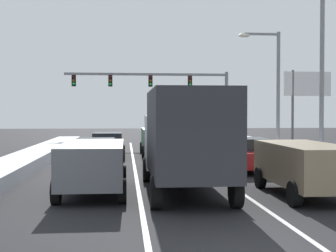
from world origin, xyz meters
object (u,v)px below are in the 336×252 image
(suv_gray_left_lane_nearest, at_px, (93,163))
(roadside_sign_right, at_px, (307,93))
(sedan_charcoal_right_lane_third, at_px, (216,145))
(street_lamp_right_near, at_px, (315,62))
(sedan_red_right_lane_second, at_px, (247,154))
(box_truck_center_lane_nearest, at_px, (185,136))
(suv_tan_right_lane_nearest, at_px, (305,164))
(traffic_light_gantry, at_px, (166,87))
(suv_black_center_lane_second, at_px, (174,147))
(suv_green_center_lane_third, at_px, (158,139))
(street_lamp_right_mid, at_px, (272,81))
(sedan_maroon_left_lane_third, at_px, (108,145))
(sedan_white_left_lane_second, at_px, (96,155))

(suv_gray_left_lane_nearest, bearing_deg, roadside_sign_right, 48.78)
(sedan_charcoal_right_lane_third, bearing_deg, street_lamp_right_near, -50.37)
(suv_gray_left_lane_nearest, distance_m, roadside_sign_right, 20.17)
(sedan_red_right_lane_second, distance_m, box_truck_center_lane_nearest, 7.01)
(suv_tan_right_lane_nearest, relative_size, roadside_sign_right, 0.89)
(traffic_light_gantry, bearing_deg, suv_black_center_lane_second, -93.66)
(suv_black_center_lane_second, height_order, street_lamp_right_near, street_lamp_right_near)
(sedan_charcoal_right_lane_third, xyz_separation_m, box_truck_center_lane_nearest, (-3.40, -12.32, 1.14))
(suv_tan_right_lane_nearest, distance_m, suv_green_center_lane_third, 15.24)
(sedan_red_right_lane_second, distance_m, street_lamp_right_mid, 9.59)
(sedan_red_right_lane_second, bearing_deg, sedan_maroon_left_lane_third, 135.47)
(suv_tan_right_lane_nearest, xyz_separation_m, roadside_sign_right, (6.39, 16.00, 3.00))
(sedan_maroon_left_lane_third, bearing_deg, roadside_sign_right, 12.32)
(traffic_light_gantry, relative_size, street_lamp_right_mid, 1.80)
(sedan_maroon_left_lane_third, height_order, traffic_light_gantry, traffic_light_gantry)
(suv_gray_left_lane_nearest, distance_m, sedan_white_left_lane_second, 5.79)
(suv_gray_left_lane_nearest, xyz_separation_m, sedan_maroon_left_lane_third, (0.03, 12.14, -0.25))
(suv_gray_left_lane_nearest, bearing_deg, sedan_maroon_left_lane_third, 89.88)
(suv_black_center_lane_second, relative_size, sedan_maroon_left_lane_third, 1.09)
(suv_gray_left_lane_nearest, xyz_separation_m, street_lamp_right_near, (10.45, 7.19, 4.18))
(suv_gray_left_lane_nearest, height_order, sedan_white_left_lane_second, suv_gray_left_lane_nearest)
(sedan_red_right_lane_second, bearing_deg, sedan_white_left_lane_second, 179.04)
(sedan_red_right_lane_second, bearing_deg, sedan_charcoal_right_lane_third, 91.94)
(suv_tan_right_lane_nearest, xyz_separation_m, box_truck_center_lane_nearest, (-3.76, 0.75, 0.88))
(suv_tan_right_lane_nearest, height_order, sedan_maroon_left_lane_third, suv_tan_right_lane_nearest)
(sedan_red_right_lane_second, relative_size, suv_black_center_lane_second, 0.92)
(suv_gray_left_lane_nearest, distance_m, street_lamp_right_mid, 17.45)
(sedan_charcoal_right_lane_third, relative_size, suv_green_center_lane_third, 0.92)
(suv_black_center_lane_second, bearing_deg, suv_tan_right_lane_nearest, -67.82)
(sedan_charcoal_right_lane_third, bearing_deg, roadside_sign_right, 23.40)
(suv_gray_left_lane_nearest, relative_size, traffic_light_gantry, 0.35)
(sedan_white_left_lane_second, relative_size, sedan_maroon_left_lane_third, 1.00)
(suv_tan_right_lane_nearest, height_order, sedan_charcoal_right_lane_third, suv_tan_right_lane_nearest)
(traffic_light_gantry, bearing_deg, suv_green_center_lane_third, -97.36)
(suv_gray_left_lane_nearest, height_order, street_lamp_right_mid, street_lamp_right_mid)
(box_truck_center_lane_nearest, height_order, roadside_sign_right, roadside_sign_right)
(box_truck_center_lane_nearest, bearing_deg, sedan_white_left_lane_second, 118.51)
(box_truck_center_lane_nearest, relative_size, street_lamp_right_mid, 0.93)
(traffic_light_gantry, xyz_separation_m, street_lamp_right_near, (5.94, -17.59, 0.31))
(sedan_red_right_lane_second, relative_size, street_lamp_right_mid, 0.58)
(suv_black_center_lane_second, relative_size, sedan_white_left_lane_second, 1.09)
(suv_tan_right_lane_nearest, height_order, street_lamp_right_near, street_lamp_right_near)
(sedan_charcoal_right_lane_third, height_order, suv_gray_left_lane_nearest, suv_gray_left_lane_nearest)
(suv_black_center_lane_second, relative_size, street_lamp_right_mid, 0.63)
(suv_tan_right_lane_nearest, bearing_deg, street_lamp_right_mid, 76.29)
(suv_tan_right_lane_nearest, xyz_separation_m, traffic_light_gantry, (-2.25, 25.77, 3.87))
(sedan_red_right_lane_second, bearing_deg, suv_gray_left_lane_nearest, -139.44)
(suv_gray_left_lane_nearest, bearing_deg, traffic_light_gantry, 79.70)
(street_lamp_right_near, xyz_separation_m, street_lamp_right_mid, (-0.14, 6.40, -0.52))
(box_truck_center_lane_nearest, bearing_deg, street_lamp_right_near, 44.91)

